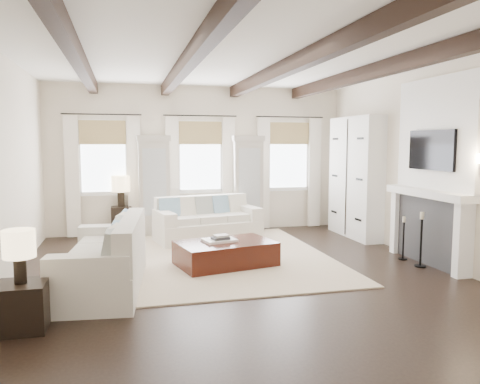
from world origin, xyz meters
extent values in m
plane|color=black|center=(0.00, 0.00, 0.00)|extent=(7.50, 7.50, 0.00)
cube|color=#EDE0C9|center=(0.00, 3.75, 1.60)|extent=(6.50, 0.04, 3.20)
cube|color=#EDE0C9|center=(0.00, -3.75, 1.60)|extent=(6.50, 0.04, 3.20)
cube|color=#EDE0C9|center=(3.25, 0.00, 1.60)|extent=(0.04, 7.50, 3.20)
cube|color=white|center=(0.00, 0.00, 3.20)|extent=(6.50, 7.50, 0.04)
cube|color=black|center=(-2.20, 0.00, 3.08)|extent=(0.16, 7.40, 0.22)
cube|color=black|center=(-0.75, 0.00, 3.08)|extent=(0.16, 7.40, 0.22)
cube|color=black|center=(0.75, 0.00, 3.08)|extent=(0.16, 7.40, 0.22)
cube|color=black|center=(2.20, 0.00, 3.08)|extent=(0.16, 7.40, 0.22)
cube|color=white|center=(-2.05, 3.72, 1.65)|extent=(0.90, 0.03, 1.45)
cube|color=#A48A53|center=(-2.05, 3.66, 2.18)|extent=(0.94, 0.04, 0.50)
cube|color=white|center=(-2.67, 3.62, 1.27)|extent=(0.28, 0.08, 2.50)
cube|color=white|center=(-1.43, 3.62, 1.27)|extent=(0.28, 0.08, 2.50)
cylinder|color=black|center=(-2.05, 3.61, 2.55)|extent=(1.60, 0.02, 0.02)
cube|color=white|center=(0.00, 3.72, 1.65)|extent=(0.90, 0.03, 1.45)
cube|color=#A48A53|center=(0.00, 3.66, 2.18)|extent=(0.94, 0.04, 0.50)
cube|color=white|center=(-0.62, 3.62, 1.27)|extent=(0.28, 0.08, 2.50)
cube|color=white|center=(0.62, 3.62, 1.27)|extent=(0.28, 0.08, 2.50)
cylinder|color=black|center=(0.00, 3.61, 2.55)|extent=(1.60, 0.02, 0.02)
cube|color=white|center=(2.05, 3.72, 1.65)|extent=(0.90, 0.03, 1.45)
cube|color=#A48A53|center=(2.05, 3.66, 2.18)|extent=(0.94, 0.04, 0.50)
cube|color=white|center=(1.43, 3.62, 1.27)|extent=(0.28, 0.08, 2.50)
cube|color=white|center=(2.67, 3.62, 1.27)|extent=(0.28, 0.08, 2.50)
cylinder|color=black|center=(2.05, 3.61, 2.55)|extent=(1.60, 0.02, 0.02)
cube|color=beige|center=(-1.02, 3.53, 1.00)|extent=(0.64, 0.38, 2.00)
cube|color=#B2B7BA|center=(-1.02, 3.33, 1.15)|extent=(0.48, 0.02, 1.40)
cube|color=beige|center=(-1.02, 3.53, 2.06)|extent=(0.70, 0.42, 0.12)
cube|color=beige|center=(1.02, 3.53, 1.00)|extent=(0.64, 0.38, 2.00)
cube|color=#B2B7BA|center=(1.02, 3.33, 1.15)|extent=(0.48, 0.02, 1.40)
cube|color=beige|center=(1.02, 3.53, 2.06)|extent=(0.70, 0.42, 0.12)
cube|color=#29292C|center=(3.16, 0.00, 0.55)|extent=(0.18, 1.50, 1.10)
cube|color=black|center=(3.13, 0.00, 0.40)|extent=(0.10, 0.90, 0.70)
cube|color=white|center=(3.12, -0.82, 0.55)|extent=(0.26, 0.14, 1.10)
cube|color=white|center=(3.12, 0.82, 0.55)|extent=(0.26, 0.14, 1.10)
cube|color=white|center=(3.09, 0.00, 1.16)|extent=(0.32, 1.90, 0.12)
cube|color=white|center=(3.20, 0.00, 2.10)|extent=(0.10, 1.90, 1.80)
cube|color=black|center=(3.13, 0.00, 1.85)|extent=(0.07, 1.10, 0.64)
cube|color=silver|center=(3.05, 2.35, 1.25)|extent=(0.40, 1.70, 2.50)
cube|color=black|center=(2.84, 2.35, 1.25)|extent=(0.01, 0.02, 2.40)
cube|color=beige|center=(-0.20, 1.24, 0.01)|extent=(3.90, 4.46, 0.02)
cube|color=silver|center=(-0.02, 2.66, 0.20)|extent=(2.20, 1.32, 0.39)
cube|color=silver|center=(-0.09, 3.02, 0.64)|extent=(1.97, 0.59, 0.49)
cube|color=silver|center=(-0.91, 2.49, 0.52)|extent=(0.42, 0.92, 0.26)
cube|color=silver|center=(0.86, 2.84, 0.52)|extent=(0.42, 0.92, 0.26)
cube|color=silver|center=(-0.57, 2.51, 0.46)|extent=(0.65, 0.68, 0.14)
cube|color=silver|center=(-0.01, 2.62, 0.46)|extent=(0.65, 0.68, 0.14)
cube|color=silver|center=(0.55, 2.73, 0.46)|extent=(0.65, 0.68, 0.14)
cube|color=#719DBB|center=(-0.78, 2.71, 0.67)|extent=(0.45, 0.29, 0.43)
cube|color=silver|center=(-0.42, 2.78, 0.67)|extent=(0.45, 0.29, 0.43)
cube|color=beige|center=(-0.06, 2.85, 0.67)|extent=(0.45, 0.29, 0.43)
cube|color=#719DBB|center=(0.30, 2.92, 0.67)|extent=(0.45, 0.29, 0.43)
cube|color=silver|center=(0.66, 3.00, 0.67)|extent=(0.45, 0.29, 0.43)
cube|color=silver|center=(-1.96, -0.11, 0.21)|extent=(1.24, 2.32, 0.42)
cube|color=silver|center=(-1.58, -0.15, 0.69)|extent=(0.46, 2.13, 0.53)
cube|color=silver|center=(-1.85, 0.86, 0.56)|extent=(0.98, 0.38, 0.28)
cube|color=silver|center=(-2.07, -1.08, 0.56)|extent=(0.98, 0.38, 0.28)
cube|color=silver|center=(-1.95, 0.51, 0.50)|extent=(0.70, 0.66, 0.15)
cube|color=silver|center=(-2.01, -0.10, 0.50)|extent=(0.70, 0.66, 0.15)
cube|color=silver|center=(-2.08, -0.71, 0.50)|extent=(0.70, 0.66, 0.15)
cube|color=#719DBB|center=(-1.67, 0.66, 0.72)|extent=(0.28, 0.47, 0.46)
cube|color=silver|center=(-1.70, 0.35, 0.72)|extent=(0.28, 0.47, 0.46)
cube|color=beige|center=(-1.74, 0.03, 0.72)|extent=(0.28, 0.47, 0.46)
cube|color=#719DBB|center=(-1.77, -0.29, 0.72)|extent=(0.28, 0.47, 0.46)
cube|color=silver|center=(-1.81, -0.60, 0.72)|extent=(0.28, 0.47, 0.46)
cube|color=beige|center=(-1.84, -0.92, 0.72)|extent=(0.28, 0.47, 0.46)
cube|color=black|center=(-0.10, 0.67, 0.20)|extent=(1.66, 1.23, 0.39)
cube|color=white|center=(-0.18, 0.72, 0.41)|extent=(0.57, 0.48, 0.04)
cube|color=#262628|center=(-0.17, 0.68, 0.45)|extent=(0.30, 0.25, 0.04)
cube|color=beige|center=(-0.16, 0.70, 0.49)|extent=(0.25, 0.21, 0.03)
cube|color=black|center=(-2.72, -1.33, 0.25)|extent=(0.50, 0.50, 0.50)
cylinder|color=black|center=(-2.72, -1.33, 0.64)|extent=(0.13, 0.13, 0.27)
cylinder|color=#F9D89E|center=(-2.72, -1.33, 0.92)|extent=(0.33, 0.33, 0.29)
cube|color=black|center=(-1.71, 3.59, 0.31)|extent=(0.42, 0.42, 0.63)
cylinder|color=black|center=(-1.71, 3.59, 0.79)|extent=(0.15, 0.15, 0.31)
cylinder|color=#F9D89E|center=(-1.71, 3.59, 1.11)|extent=(0.38, 0.38, 0.34)
cylinder|color=black|center=(2.90, -0.14, 0.01)|extent=(0.18, 0.18, 0.02)
cylinder|color=black|center=(2.90, -0.14, 0.39)|extent=(0.03, 0.03, 0.78)
cylinder|color=beige|center=(2.90, -0.14, 0.82)|extent=(0.07, 0.07, 0.11)
cylinder|color=black|center=(2.90, 0.34, 0.01)|extent=(0.15, 0.15, 0.02)
cylinder|color=black|center=(2.90, 0.34, 0.32)|extent=(0.03, 0.03, 0.65)
cylinder|color=beige|center=(2.90, 0.34, 0.69)|extent=(0.06, 0.06, 0.09)
camera|label=1|loc=(-1.65, -6.50, 1.96)|focal=35.00mm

